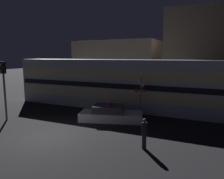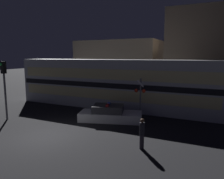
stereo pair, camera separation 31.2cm
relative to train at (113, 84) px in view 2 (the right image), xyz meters
The scene contains 8 objects.
ground_plane 9.23m from the train, 92.19° to the right, with size 120.00×120.00×0.00m, color black.
train is the anchor object (origin of this frame).
police_car 4.84m from the train, 68.13° to the right, with size 4.97×3.09×1.30m.
pedestrian 9.82m from the train, 56.16° to the right, with size 0.28×0.28×1.64m.
crossing_signal_near 4.42m from the train, 36.72° to the right, with size 0.89×0.34×3.13m.
traffic_light_corner 9.26m from the train, 127.40° to the right, with size 0.30×0.46×4.44m.
building_left 10.61m from the train, 109.57° to the left, with size 11.07×7.00×6.87m.
building_center 11.60m from the train, 40.88° to the left, with size 9.92×4.83×9.86m.
Camera 2 is at (8.98, -9.62, 4.83)m, focal length 35.00 mm.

